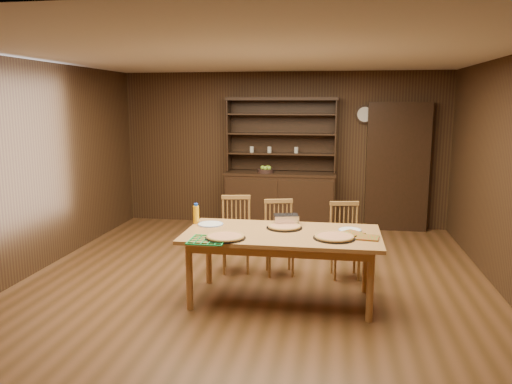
% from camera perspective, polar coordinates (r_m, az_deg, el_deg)
% --- Properties ---
extents(floor, '(6.00, 6.00, 0.00)m').
position_cam_1_polar(floor, '(5.91, -0.29, -10.51)').
color(floor, brown).
rests_on(floor, ground).
extents(room_shell, '(6.00, 6.00, 6.00)m').
position_cam_1_polar(room_shell, '(5.56, -0.30, 4.90)').
color(room_shell, silver).
rests_on(room_shell, floor).
extents(china_hutch, '(1.84, 0.52, 2.17)m').
position_cam_1_polar(china_hutch, '(8.40, 2.81, -0.08)').
color(china_hutch, black).
rests_on(china_hutch, floor).
extents(doorway, '(1.00, 0.18, 2.10)m').
position_cam_1_polar(doorway, '(8.48, 15.84, 2.76)').
color(doorway, black).
rests_on(doorway, floor).
extents(wall_clock, '(0.30, 0.05, 0.30)m').
position_cam_1_polar(wall_clock, '(8.43, 12.32, 8.67)').
color(wall_clock, black).
rests_on(wall_clock, room_shell).
extents(dining_table, '(2.04, 1.02, 0.75)m').
position_cam_1_polar(dining_table, '(5.26, 2.97, -5.41)').
color(dining_table, '#A17738').
rests_on(dining_table, floor).
extents(chair_left, '(0.44, 0.43, 0.94)m').
position_cam_1_polar(chair_left, '(6.29, -2.29, -4.50)').
color(chair_left, '#A36F37').
rests_on(chair_left, floor).
extents(chair_center, '(0.45, 0.44, 0.91)m').
position_cam_1_polar(chair_center, '(6.19, 2.67, -4.90)').
color(chair_center, '#A36F37').
rests_on(chair_center, floor).
extents(chair_right, '(0.42, 0.41, 0.91)m').
position_cam_1_polar(chair_right, '(6.16, 10.10, -5.14)').
color(chair_right, '#A36F37').
rests_on(chair_right, floor).
extents(pizza_left, '(0.41, 0.41, 0.04)m').
position_cam_1_polar(pizza_left, '(5.01, -3.52, -5.14)').
color(pizza_left, black).
rests_on(pizza_left, dining_table).
extents(pizza_right, '(0.42, 0.42, 0.04)m').
position_cam_1_polar(pizza_right, '(5.06, 8.94, -5.09)').
color(pizza_right, black).
rests_on(pizza_right, dining_table).
extents(pizza_center, '(0.39, 0.39, 0.04)m').
position_cam_1_polar(pizza_center, '(5.42, 3.25, -3.97)').
color(pizza_center, black).
rests_on(pizza_center, dining_table).
extents(cooling_rack, '(0.44, 0.44, 0.02)m').
position_cam_1_polar(cooling_rack, '(4.95, -5.54, -5.47)').
color(cooling_rack, '#0B983A').
rests_on(cooling_rack, dining_table).
extents(plate_left, '(0.29, 0.29, 0.02)m').
position_cam_1_polar(plate_left, '(5.57, -5.22, -3.68)').
color(plate_left, white).
rests_on(plate_left, dining_table).
extents(plate_right, '(0.24, 0.24, 0.02)m').
position_cam_1_polar(plate_right, '(5.39, 10.68, -4.29)').
color(plate_right, white).
rests_on(plate_right, dining_table).
extents(foil_dish, '(0.30, 0.25, 0.11)m').
position_cam_1_polar(foil_dish, '(5.59, 3.45, -3.14)').
color(foil_dish, silver).
rests_on(foil_dish, dining_table).
extents(juice_bottle, '(0.07, 0.07, 0.23)m').
position_cam_1_polar(juice_bottle, '(5.64, -6.87, -2.51)').
color(juice_bottle, '#FFA10D').
rests_on(juice_bottle, dining_table).
extents(pot_holder_a, '(0.24, 0.24, 0.02)m').
position_cam_1_polar(pot_holder_a, '(5.13, 12.65, -5.11)').
color(pot_holder_a, red).
rests_on(pot_holder_a, dining_table).
extents(pot_holder_b, '(0.30, 0.30, 0.02)m').
position_cam_1_polar(pot_holder_b, '(5.26, 10.84, -4.66)').
color(pot_holder_b, red).
rests_on(pot_holder_b, dining_table).
extents(fruit_bowl, '(0.27, 0.27, 0.12)m').
position_cam_1_polar(fruit_bowl, '(8.30, 1.13, 2.53)').
color(fruit_bowl, black).
rests_on(fruit_bowl, china_hutch).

